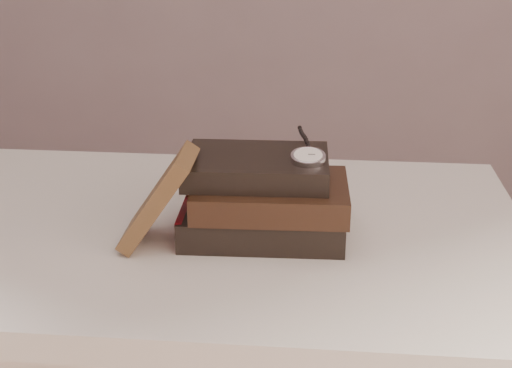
{
  "coord_description": "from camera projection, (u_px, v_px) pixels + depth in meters",
  "views": [
    {
      "loc": [
        0.19,
        -0.6,
        1.2
      ],
      "look_at": [
        0.1,
        0.33,
        0.82
      ],
      "focal_mm": 49.99,
      "sensor_mm": 36.0,
      "label": 1
    }
  ],
  "objects": [
    {
      "name": "pocket_watch",
      "position": [
        308.0,
        155.0,
        0.97
      ],
      "size": [
        0.05,
        0.15,
        0.02
      ],
      "color": "silver",
      "rests_on": "book_stack"
    },
    {
      "name": "journal",
      "position": [
        158.0,
        198.0,
        0.97
      ],
      "size": [
        0.11,
        0.1,
        0.14
      ],
      "primitive_type": "cube",
      "rotation": [
        0.0,
        0.6,
        0.02
      ],
      "color": "#412B19",
      "rests_on": "table"
    },
    {
      "name": "eyeglasses",
      "position": [
        213.0,
        170.0,
        1.08
      ],
      "size": [
        0.1,
        0.11,
        0.05
      ],
      "color": "silver",
      "rests_on": "book_stack"
    },
    {
      "name": "book_stack",
      "position": [
        264.0,
        198.0,
        1.01
      ],
      "size": [
        0.24,
        0.17,
        0.12
      ],
      "color": "black",
      "rests_on": "table"
    },
    {
      "name": "table",
      "position": [
        191.0,
        278.0,
        1.09
      ],
      "size": [
        1.0,
        0.6,
        0.75
      ],
      "color": "beige",
      "rests_on": "ground"
    }
  ]
}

